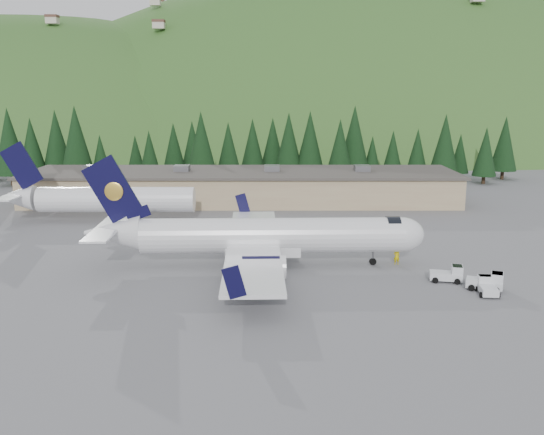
% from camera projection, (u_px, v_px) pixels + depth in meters
% --- Properties ---
extents(ground, '(600.00, 600.00, 0.00)m').
position_uv_depth(ground, '(272.00, 266.00, 64.66)').
color(ground, slate).
extents(airliner, '(35.95, 33.66, 11.96)m').
position_uv_depth(airliner, '(262.00, 237.00, 63.97)').
color(airliner, white).
rests_on(airliner, ground).
extents(second_airliner, '(27.50, 11.00, 10.05)m').
position_uv_depth(second_airliner, '(96.00, 199.00, 85.49)').
color(second_airliner, white).
rests_on(second_airliner, ground).
extents(baggage_tug_a, '(3.34, 2.37, 1.65)m').
position_uv_depth(baggage_tug_a, '(449.00, 274.00, 59.22)').
color(baggage_tug_a, silver).
rests_on(baggage_tug_a, ground).
extents(baggage_tug_b, '(3.63, 2.84, 1.74)m').
position_uv_depth(baggage_tug_b, '(488.00, 282.00, 56.71)').
color(baggage_tug_b, silver).
rests_on(baggage_tug_b, ground).
extents(baggage_tug_c, '(1.98, 3.00, 1.53)m').
position_uv_depth(baggage_tug_c, '(487.00, 286.00, 55.71)').
color(baggage_tug_c, silver).
rests_on(baggage_tug_c, ground).
extents(terminal_building, '(71.00, 17.00, 6.10)m').
position_uv_depth(terminal_building, '(242.00, 186.00, 101.29)').
color(terminal_building, tan).
rests_on(terminal_building, ground).
extents(ramp_worker, '(0.68, 0.47, 1.82)m').
position_uv_depth(ramp_worker, '(397.00, 256.00, 64.94)').
color(ramp_worker, yellow).
rests_on(ramp_worker, ground).
extents(tree_line, '(113.45, 18.87, 14.23)m').
position_uv_depth(tree_line, '(223.00, 145.00, 122.29)').
color(tree_line, black).
rests_on(tree_line, ground).
extents(hills, '(614.00, 330.00, 300.00)m').
position_uv_depth(hills, '(385.00, 309.00, 284.72)').
color(hills, '#26581C').
rests_on(hills, ground).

